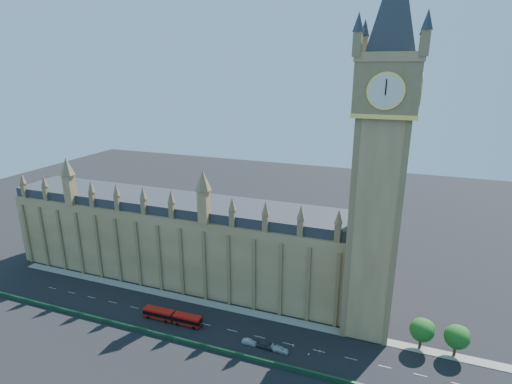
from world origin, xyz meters
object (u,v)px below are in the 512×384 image
(car_white, at_px, (280,349))
(red_bus, at_px, (172,317))
(car_silver, at_px, (249,342))
(car_grey, at_px, (265,345))

(car_white, bearing_deg, red_bus, 90.58)
(red_bus, height_order, car_silver, red_bus)
(red_bus, bearing_deg, car_white, -3.68)
(car_grey, distance_m, car_white, 3.95)
(car_silver, height_order, car_white, car_white)
(red_bus, distance_m, car_white, 32.32)
(car_silver, bearing_deg, car_white, -88.29)
(car_white, bearing_deg, car_silver, 93.53)
(car_grey, relative_size, car_silver, 1.22)
(car_grey, bearing_deg, car_silver, 94.76)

